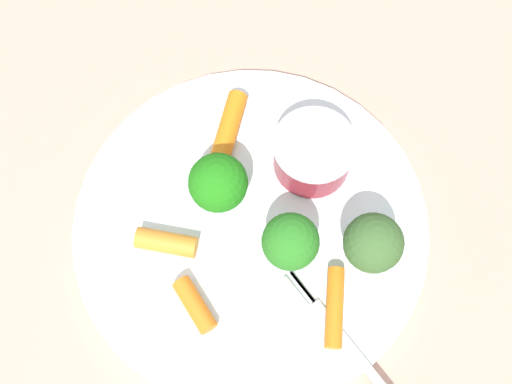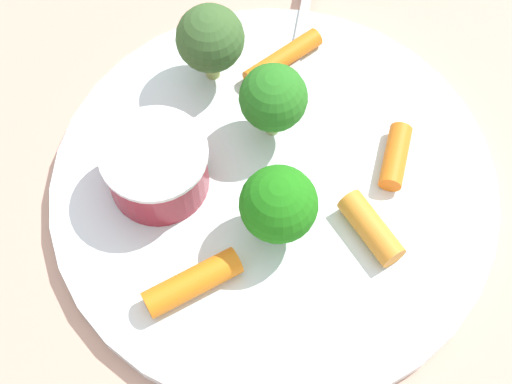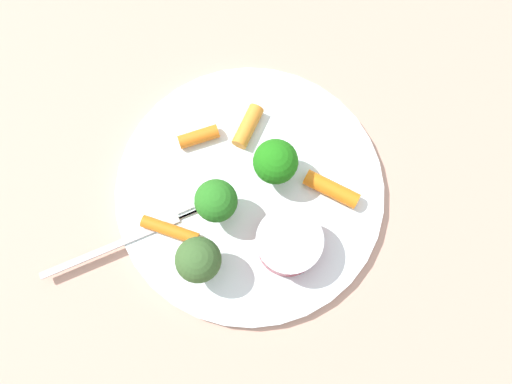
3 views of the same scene
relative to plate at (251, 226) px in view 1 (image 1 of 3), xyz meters
name	(u,v)px [view 1 (image 1 of 3)]	position (x,y,z in m)	size (l,w,h in m)	color
ground_plane	(251,228)	(0.00, 0.00, -0.01)	(2.40, 2.40, 0.00)	tan
plate	(251,226)	(0.00, 0.00, 0.00)	(0.27, 0.27, 0.01)	white
sauce_cup	(313,154)	(-0.01, 0.07, 0.02)	(0.06, 0.06, 0.04)	maroon
broccoli_floret_0	(218,183)	(-0.03, -0.01, 0.04)	(0.04, 0.04, 0.06)	#7FB36A
broccoli_floret_1	(291,242)	(0.04, 0.01, 0.04)	(0.04, 0.04, 0.06)	#96B46A
broccoli_floret_2	(373,243)	(0.07, 0.05, 0.04)	(0.04, 0.04, 0.06)	#99AA5A
carrot_stick_0	(166,242)	(-0.02, -0.06, 0.01)	(0.02, 0.02, 0.05)	orange
carrot_stick_1	(195,305)	(0.03, -0.07, 0.01)	(0.01, 0.01, 0.04)	orange
carrot_stick_2	(335,308)	(0.09, 0.01, 0.01)	(0.01, 0.01, 0.06)	orange
carrot_stick_3	(229,125)	(-0.07, 0.03, 0.01)	(0.02, 0.02, 0.06)	orange
fork	(363,364)	(0.13, 0.00, 0.01)	(0.17, 0.01, 0.00)	#B6B1B1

